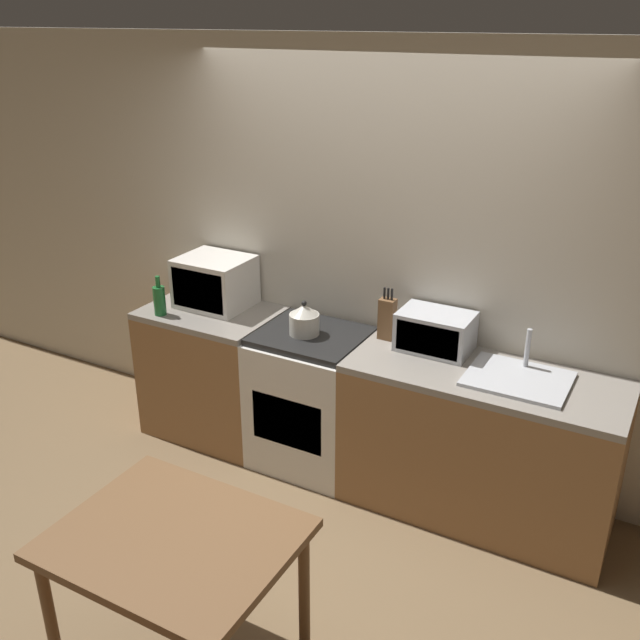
{
  "coord_description": "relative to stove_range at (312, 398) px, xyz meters",
  "views": [
    {
      "loc": [
        1.63,
        -2.78,
        2.69
      ],
      "look_at": [
        -0.21,
        0.56,
        1.05
      ],
      "focal_mm": 40.0,
      "sensor_mm": 36.0,
      "label": 1
    }
  ],
  "objects": [
    {
      "name": "microwave",
      "position": [
        -0.78,
        0.09,
        0.62
      ],
      "size": [
        0.45,
        0.39,
        0.33
      ],
      "color": "silver",
      "rests_on": "counter_left_run"
    },
    {
      "name": "ground_plane",
      "position": [
        0.32,
        -0.65,
        -0.45
      ],
      "size": [
        16.0,
        16.0,
        0.0
      ],
      "primitive_type": "plane",
      "color": "brown"
    },
    {
      "name": "counter_right_run",
      "position": [
        1.09,
        0.0,
        0.0
      ],
      "size": [
        1.51,
        0.62,
        0.9
      ],
      "color": "olive",
      "rests_on": "ground_plane"
    },
    {
      "name": "sink_basin",
      "position": [
        1.26,
        0.01,
        0.47
      ],
      "size": [
        0.53,
        0.43,
        0.24
      ],
      "color": "silver",
      "rests_on": "counter_right_run"
    },
    {
      "name": "wall_back",
      "position": [
        0.32,
        0.34,
        0.85
      ],
      "size": [
        10.0,
        0.06,
        2.6
      ],
      "color": "beige",
      "rests_on": "ground_plane"
    },
    {
      "name": "bottle",
      "position": [
        -1.0,
        -0.21,
        0.55
      ],
      "size": [
        0.08,
        0.08,
        0.26
      ],
      "color": "#1E662D",
      "rests_on": "counter_left_run"
    },
    {
      "name": "toaster_oven",
      "position": [
        0.73,
        0.15,
        0.57
      ],
      "size": [
        0.42,
        0.28,
        0.23
      ],
      "color": "silver",
      "rests_on": "counter_right_run"
    },
    {
      "name": "kettle",
      "position": [
        -0.03,
        -0.03,
        0.55
      ],
      "size": [
        0.18,
        0.18,
        0.22
      ],
      "color": "beige",
      "rests_on": "stove_range"
    },
    {
      "name": "dining_table",
      "position": [
        0.34,
        -1.72,
        0.22
      ],
      "size": [
        0.95,
        0.77,
        0.77
      ],
      "color": "brown",
      "rests_on": "ground_plane"
    },
    {
      "name": "counter_left_run",
      "position": [
        -0.76,
        0.0,
        0.0
      ],
      "size": [
        0.87,
        0.62,
        0.9
      ],
      "color": "olive",
      "rests_on": "ground_plane"
    },
    {
      "name": "knife_block",
      "position": [
        0.43,
        0.16,
        0.58
      ],
      "size": [
        0.09,
        0.07,
        0.32
      ],
      "color": "brown",
      "rests_on": "counter_right_run"
    },
    {
      "name": "stove_range",
      "position": [
        0.0,
        0.0,
        0.0
      ],
      "size": [
        0.66,
        0.62,
        0.9
      ],
      "color": "silver",
      "rests_on": "ground_plane"
    }
  ]
}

